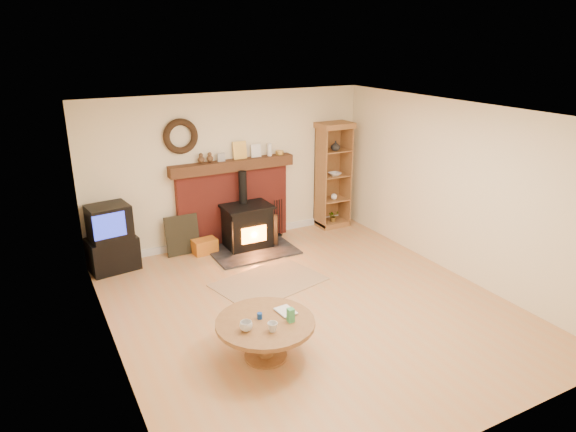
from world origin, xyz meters
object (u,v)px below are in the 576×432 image
tv_unit (111,239)px  coffee_table (265,328)px  curio_cabinet (332,175)px  wood_stove (248,227)px

tv_unit → coffee_table: 3.41m
tv_unit → coffee_table: (1.08, -3.23, -0.12)m
tv_unit → curio_cabinet: (4.08, 0.09, 0.49)m
wood_stove → coffee_table: size_ratio=1.25×
wood_stove → coffee_table: wood_stove is taller
wood_stove → tv_unit: (-2.21, 0.19, 0.13)m
tv_unit → coffee_table: tv_unit is taller
wood_stove → coffee_table: 3.24m
tv_unit → coffee_table: bearing=-71.4°
curio_cabinet → wood_stove: bearing=-171.5°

